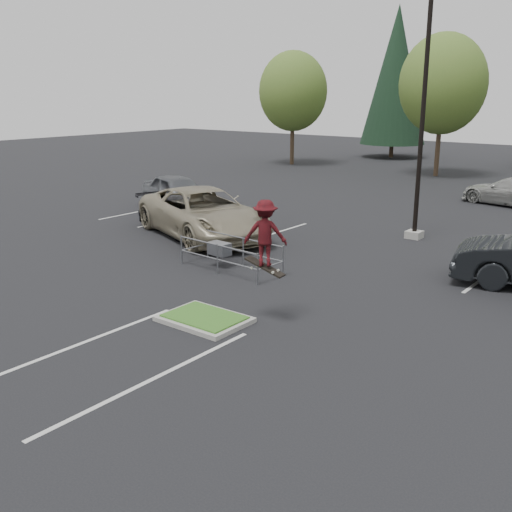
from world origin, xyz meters
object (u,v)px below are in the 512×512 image
Objects in this scene: decid_a at (293,94)px; cart_corral at (222,249)px; light_pole at (422,124)px; car_l_grey at (177,192)px; car_l_tan at (203,213)px; car_far_silver at (512,191)px; conif_a at (396,76)px; skateboarder at (265,233)px; car_l_black at (178,215)px; decid_b at (443,87)px.

cart_corral is (15.11, -26.01, -4.95)m from decid_a.
light_pole is 1.98× the size of car_l_grey.
decid_a reaches higher than car_l_tan.
car_l_grey reaches higher than car_far_silver.
cart_corral is (11.10, -35.97, -6.46)m from conif_a.
car_far_silver reaches higher than cart_corral.
conif_a is (4.01, 9.97, 1.52)m from decid_a.
car_l_tan is at bearing -77.20° from conif_a.
cart_corral is 18.50m from car_far_silver.
decid_a is at bearing -99.86° from car_far_silver.
skateboarder is 0.27× the size of car_l_tan.
car_l_tan is 1.52m from car_l_black.
skateboarder is (15.20, -39.00, -4.75)m from conif_a.
car_l_grey is (2.50, -29.54, -6.23)m from conif_a.
car_far_silver is (0.29, 21.00, -1.61)m from skateboarder.
conif_a reaches higher than cart_corral.
car_far_silver is at bearing -22.39° from decid_a.
decid_b reaches higher than car_far_silver.
decid_b is at bearing 19.99° from car_l_tan.
cart_corral is at bearing -113.12° from light_pole.
skateboarder is at bearing -108.79° from car_l_grey.
decid_b is 5.02× the size of skateboarder.
skateboarder is at bearing -56.51° from decid_a.
conif_a is at bearing 130.17° from decid_b.
car_l_grey is at bearing -105.30° from decid_b.
decid_b reaches higher than skateboarder.
car_far_silver is at bearing -119.73° from skateboarder.
car_l_black is (-1.50, 0.00, -0.27)m from car_l_tan.
car_l_grey is at bearing -65.63° from skateboarder.
decid_b is 12.43m from conif_a.
car_l_tan is 1.41× the size of car_far_silver.
conif_a is at bearing 22.74° from car_l_grey.
decid_a is (-18.51, 18.03, 1.02)m from light_pole.
car_far_silver is (7.50, -8.53, -5.31)m from decid_b.
car_l_tan reaches higher than car_l_black.
car_l_black is at bearing -94.84° from decid_b.
light_pole is 1.05× the size of decid_b.
conif_a is at bearing 111.10° from cart_corral.
car_l_grey is (-5.49, -20.07, -5.17)m from decid_b.
car_l_black is at bearing -66.51° from decid_a.
car_l_grey is (-3.50, 3.46, 0.15)m from car_l_black.
cart_corral is at bearing -103.57° from car_l_black.
skateboarder is 0.38× the size of car_l_grey.
light_pole is 11.24m from skateboarder.
car_far_silver is at bearing -49.29° from conif_a.
cart_corral is at bearing -65.36° from skateboarder.
car_far_silver is (9.49, 15.00, 0.01)m from car_l_black.
decid_a is 21.16m from car_l_grey.
light_pole is 12.65m from car_l_grey.
conif_a is 42.13m from skateboarder.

